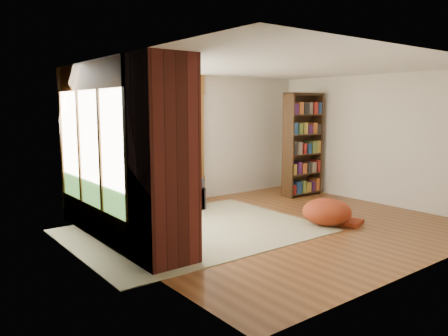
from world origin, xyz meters
TOP-DOWN VIEW (x-y plane):
  - floor at (0.00, 0.00)m, footprint 5.50×5.50m
  - ceiling at (0.00, 0.00)m, footprint 5.50×5.50m
  - wall_back at (0.00, 2.50)m, footprint 5.50×0.04m
  - wall_front at (0.00, -2.50)m, footprint 5.50×0.04m
  - wall_left at (-2.75, 0.00)m, footprint 0.04×5.00m
  - wall_right at (2.75, 0.00)m, footprint 0.04×5.00m
  - windows_back at (-1.20, 2.47)m, footprint 2.82×0.10m
  - windows_left at (-2.72, 1.20)m, footprint 0.10×2.62m
  - roller_blind at (-2.69, 2.03)m, footprint 0.03×0.72m
  - brick_chimney at (-2.40, -0.35)m, footprint 0.70×0.70m
  - sectional_sofa at (-1.95, 1.70)m, footprint 2.20×2.20m
  - area_rug at (-1.34, 0.57)m, footprint 3.81×2.92m
  - bookshelf at (2.14, 1.44)m, footprint 0.96×0.32m
  - pouf at (0.64, -0.48)m, footprint 0.85×0.85m
  - dog_tan at (-1.82, 1.56)m, footprint 1.14×0.85m
  - dog_brindle at (-2.27, 1.32)m, footprint 0.54×0.82m
  - throw_pillows at (-1.92, 1.85)m, footprint 1.98×1.68m

SIDE VIEW (x-z plane):
  - floor at x=0.00m, z-range 0.00..0.00m
  - area_rug at x=-1.34m, z-range 0.00..0.01m
  - pouf at x=0.64m, z-range 0.01..0.45m
  - sectional_sofa at x=-1.95m, z-range -0.10..0.70m
  - throw_pillows at x=-1.92m, z-range 0.52..0.97m
  - dog_brindle at x=-2.27m, z-range 0.54..0.97m
  - dog_tan at x=-1.82m, z-range 0.54..1.11m
  - bookshelf at x=2.14m, z-range 0.00..2.25m
  - wall_back at x=0.00m, z-range 0.00..2.60m
  - wall_front at x=0.00m, z-range 0.00..2.60m
  - wall_left at x=-2.75m, z-range 0.00..2.60m
  - wall_right at x=2.75m, z-range 0.00..2.60m
  - brick_chimney at x=-2.40m, z-range 0.00..2.60m
  - windows_back at x=-1.20m, z-range 0.40..2.30m
  - windows_left at x=-2.72m, z-range 0.40..2.30m
  - roller_blind at x=-2.69m, z-range 1.30..2.20m
  - ceiling at x=0.00m, z-range 2.60..2.60m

